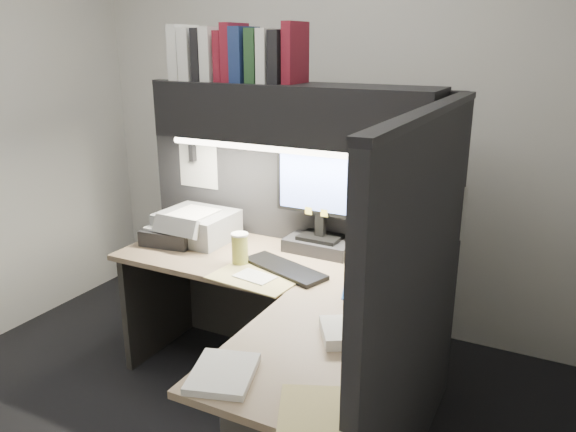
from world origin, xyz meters
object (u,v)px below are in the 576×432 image
object	(u,v)px
desk	(276,376)
telephone	(384,260)
monitor	(321,213)
coffee_cup	(240,250)
keyboard	(284,268)
overhead_shelf	(292,113)
printer	(197,226)
notebook_stack	(172,235)

from	to	relation	value
desk	telephone	bearing A→B (deg)	72.14
monitor	coffee_cup	distance (m)	0.49
monitor	keyboard	xyz separation A→B (m)	(-0.05, -0.34, -0.21)
overhead_shelf	printer	xyz separation A→B (m)	(-0.59, -0.08, -0.69)
overhead_shelf	printer	size ratio (longest dim) A/B	3.73
overhead_shelf	monitor	world-z (taller)	overhead_shelf
keyboard	monitor	bearing A→B (deg)	100.83
telephone	overhead_shelf	bearing A→B (deg)	-153.28
monitor	telephone	world-z (taller)	monitor
desk	notebook_stack	xyz separation A→B (m)	(-0.98, 0.55, 0.33)
monitor	notebook_stack	size ratio (longest dim) A/B	1.89
desk	overhead_shelf	bearing A→B (deg)	111.79
monitor	coffee_cup	bearing A→B (deg)	-128.20
telephone	notebook_stack	world-z (taller)	notebook_stack
telephone	monitor	bearing A→B (deg)	-162.42
keyboard	printer	bearing A→B (deg)	-176.61
notebook_stack	telephone	bearing A→B (deg)	8.85
keyboard	coffee_cup	world-z (taller)	coffee_cup
overhead_shelf	notebook_stack	bearing A→B (deg)	-163.79
monitor	telephone	size ratio (longest dim) A/B	2.50
keyboard	telephone	size ratio (longest dim) A/B	2.14
monitor	coffee_cup	size ratio (longest dim) A/B	3.52
overhead_shelf	notebook_stack	size ratio (longest dim) A/B	5.17
coffee_cup	printer	size ratio (longest dim) A/B	0.39
printer	telephone	bearing A→B (deg)	5.06
telephone	coffee_cup	world-z (taller)	coffee_cup
monitor	desk	bearing A→B (deg)	-77.87
monitor	keyboard	size ratio (longest dim) A/B	1.17
telephone	coffee_cup	size ratio (longest dim) A/B	1.41
keyboard	coffee_cup	distance (m)	0.26
desk	monitor	distance (m)	0.97
desk	overhead_shelf	distance (m)	1.33
monitor	notebook_stack	xyz separation A→B (m)	(-0.83, -0.26, -0.18)
desk	monitor	xyz separation A→B (m)	(-0.15, 0.81, 0.51)
printer	keyboard	bearing A→B (deg)	-14.58
desk	printer	bearing A→B (deg)	142.88
desk	coffee_cup	distance (m)	0.74
coffee_cup	desk	bearing A→B (deg)	-44.84
notebook_stack	desk	bearing A→B (deg)	-29.34
telephone	coffee_cup	xyz separation A→B (m)	(-0.69, -0.29, 0.04)
overhead_shelf	printer	distance (m)	0.91
telephone	printer	world-z (taller)	printer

